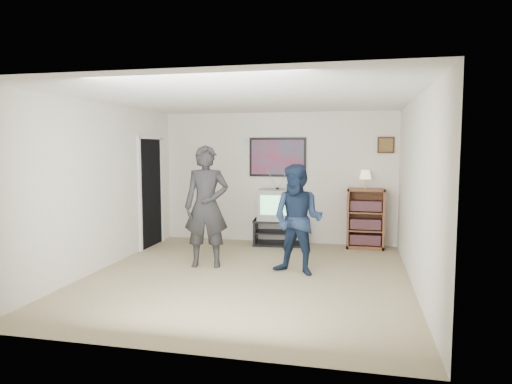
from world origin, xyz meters
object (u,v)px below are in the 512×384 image
at_px(person_tall, 207,206).
at_px(person_short, 298,220).
at_px(bookshelf, 365,219).
at_px(crt_television, 277,204).
at_px(media_stand, 279,232).

height_order(person_tall, person_short, person_tall).
bearing_deg(bookshelf, person_short, -116.38).
bearing_deg(bookshelf, crt_television, -178.23).
bearing_deg(media_stand, crt_television, 174.36).
bearing_deg(person_tall, bookshelf, 27.26).
height_order(bookshelf, person_tall, person_tall).
xyz_separation_m(person_tall, person_short, (1.43, -0.14, -0.14)).
relative_size(media_stand, person_short, 0.63).
relative_size(crt_television, person_tall, 0.36).
bearing_deg(media_stand, bookshelf, -3.83).
height_order(crt_television, person_tall, person_tall).
xyz_separation_m(bookshelf, person_short, (-0.99, -1.99, 0.25)).
distance_m(crt_television, person_tall, 1.97).
bearing_deg(media_stand, person_short, -78.46).
bearing_deg(person_tall, crt_television, 56.09).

